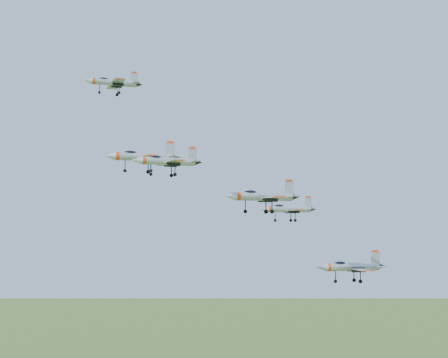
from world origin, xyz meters
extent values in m
cylinder|color=#A1A7AE|center=(-15.05, 10.55, 148.13)|extent=(8.45, 2.60, 1.21)
cone|color=#A1A7AE|center=(-20.00, 9.71, 148.13)|extent=(1.85, 1.47, 1.21)
cone|color=black|center=(-10.29, 11.37, 148.13)|extent=(1.46, 1.23, 1.03)
ellipsoid|color=black|center=(-17.07, 10.21, 148.59)|extent=(2.16, 1.20, 0.77)
cube|color=#A1A7AE|center=(-14.43, 8.02, 147.90)|extent=(2.80, 4.39, 0.13)
cube|color=#A1A7AE|center=(-15.31, 13.15, 147.90)|extent=(2.80, 4.39, 0.13)
cube|color=#A1A7AE|center=(-11.30, 11.20, 149.39)|extent=(1.39, 0.35, 1.95)
cube|color=#DC3F0F|center=(-11.30, 11.20, 150.41)|extent=(1.03, 0.30, 0.33)
cylinder|color=#A1A7AE|center=(-10.02, -1.64, 132.82)|extent=(9.92, 2.55, 1.42)
cone|color=#A1A7AE|center=(-15.88, -2.32, 132.82)|extent=(2.12, 1.64, 1.42)
cone|color=black|center=(-4.39, -0.98, 132.82)|extent=(1.66, 1.38, 1.21)
ellipsoid|color=black|center=(-12.41, -1.91, 133.36)|extent=(2.50, 1.29, 0.90)
cube|color=#A1A7AE|center=(-9.45, -4.65, 132.55)|extent=(3.05, 5.06, 0.15)
cube|color=#A1A7AE|center=(-10.16, 1.43, 132.55)|extent=(3.05, 5.06, 0.15)
cube|color=#A1A7AE|center=(-5.58, -1.12, 134.30)|extent=(1.64, 0.32, 2.29)
cube|color=#DC3F0F|center=(-5.58, -1.12, 135.50)|extent=(1.21, 0.29, 0.38)
cylinder|color=#A1A7AE|center=(-7.53, -17.86, 130.52)|extent=(7.95, 2.40, 1.14)
cone|color=#A1A7AE|center=(-12.19, -18.63, 130.52)|extent=(1.74, 1.38, 1.14)
cone|color=black|center=(-3.04, -17.13, 130.52)|extent=(1.36, 1.15, 0.97)
ellipsoid|color=black|center=(-9.43, -18.18, 130.95)|extent=(2.03, 1.12, 0.72)
cube|color=#A1A7AE|center=(-6.96, -20.25, 130.30)|extent=(2.61, 4.12, 0.12)
cube|color=#A1A7AE|center=(-7.75, -15.42, 130.30)|extent=(2.61, 4.12, 0.12)
cube|color=#A1A7AE|center=(-3.99, -17.28, 131.70)|extent=(1.31, 0.32, 1.84)
cube|color=#DC3F0F|center=(-3.99, -17.28, 132.66)|extent=(0.97, 0.28, 0.31)
cylinder|color=#A1A7AE|center=(18.13, 6.94, 124.22)|extent=(8.74, 2.13, 1.25)
cone|color=#A1A7AE|center=(12.97, 6.41, 124.22)|extent=(1.85, 1.42, 1.25)
cone|color=black|center=(23.11, 7.45, 124.22)|extent=(1.45, 1.20, 1.06)
ellipsoid|color=black|center=(16.03, 6.72, 124.70)|extent=(2.20, 1.11, 0.79)
cube|color=#A1A7AE|center=(18.60, 4.28, 123.98)|extent=(2.63, 4.44, 0.13)
cube|color=#A1A7AE|center=(18.05, 9.64, 123.98)|extent=(2.63, 4.44, 0.13)
cube|color=#A1A7AE|center=(22.06, 7.34, 125.52)|extent=(1.45, 0.26, 2.02)
cube|color=#DC3F0F|center=(22.06, 7.34, 126.58)|extent=(1.07, 0.24, 0.34)
cylinder|color=#A1A7AE|center=(8.57, -10.77, 125.84)|extent=(9.82, 2.96, 1.40)
cone|color=#A1A7AE|center=(2.81, -11.72, 125.84)|extent=(2.15, 1.70, 1.40)
cone|color=black|center=(14.12, -9.86, 125.84)|extent=(1.69, 1.42, 1.19)
ellipsoid|color=black|center=(6.23, -11.16, 126.37)|extent=(2.51, 1.38, 0.89)
cube|color=#A1A7AE|center=(9.28, -13.72, 125.57)|extent=(3.22, 5.09, 0.15)
cube|color=#A1A7AE|center=(8.29, -7.75, 125.57)|extent=(3.22, 5.09, 0.15)
cube|color=#A1A7AE|center=(12.94, -10.05, 127.30)|extent=(1.62, 0.39, 2.27)
cube|color=#DC3F0F|center=(12.94, -10.05, 128.49)|extent=(1.20, 0.34, 0.38)
cylinder|color=#A1A7AE|center=(28.12, 0.44, 113.58)|extent=(10.34, 2.22, 1.48)
cone|color=#A1A7AE|center=(21.99, -0.01, 113.58)|extent=(2.15, 1.63, 1.48)
cone|color=black|center=(34.03, 0.87, 113.58)|extent=(1.68, 1.37, 1.26)
ellipsoid|color=black|center=(25.62, 0.25, 114.14)|extent=(2.58, 1.24, 0.94)
cube|color=#A1A7AE|center=(28.58, -2.73, 113.30)|extent=(2.98, 5.19, 0.16)
cube|color=#A1A7AE|center=(28.12, 3.63, 113.30)|extent=(2.98, 5.19, 0.16)
cube|color=#A1A7AE|center=(32.78, 0.77, 115.12)|extent=(1.71, 0.26, 2.39)
cube|color=#DC3F0F|center=(32.78, 0.77, 116.38)|extent=(1.26, 0.25, 0.40)
camera|label=1|loc=(-16.63, -107.74, 121.67)|focal=50.00mm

